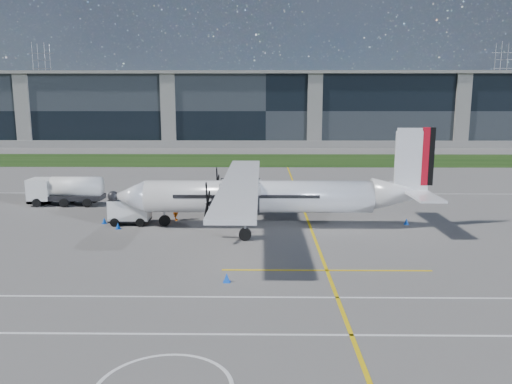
{
  "coord_description": "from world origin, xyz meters",
  "views": [
    {
      "loc": [
        -0.7,
        -33.21,
        9.51
      ],
      "look_at": [
        -1.18,
        4.5,
        2.63
      ],
      "focal_mm": 35.0,
      "sensor_mm": 36.0,
      "label": 1
    }
  ],
  "objects_px": {
    "pylon_west": "(43,86)",
    "safety_cone_nose_port": "(118,226)",
    "safety_cone_portwing": "(227,278)",
    "safety_cone_fwd": "(104,220)",
    "pylon_east": "(502,86)",
    "baggage_tug": "(130,212)",
    "safety_cone_stbdwing": "(252,194)",
    "fuel_tanker_truck": "(61,191)",
    "ground_crew_person": "(176,207)",
    "turboprop_aircraft": "(271,178)",
    "safety_cone_tail": "(406,221)"
  },
  "relations": [
    {
      "from": "pylon_west",
      "to": "safety_cone_nose_port",
      "type": "relative_size",
      "value": 60.0
    },
    {
      "from": "safety_cone_portwing",
      "to": "safety_cone_fwd",
      "type": "relative_size",
      "value": 1.0
    },
    {
      "from": "pylon_east",
      "to": "baggage_tug",
      "type": "height_order",
      "value": "pylon_east"
    },
    {
      "from": "pylon_west",
      "to": "safety_cone_stbdwing",
      "type": "height_order",
      "value": "pylon_west"
    },
    {
      "from": "fuel_tanker_truck",
      "to": "safety_cone_nose_port",
      "type": "relative_size",
      "value": 14.14
    },
    {
      "from": "fuel_tanker_truck",
      "to": "safety_cone_stbdwing",
      "type": "xyz_separation_m",
      "value": [
        17.59,
        4.13,
        -1.08
      ]
    },
    {
      "from": "baggage_tug",
      "to": "safety_cone_portwing",
      "type": "xyz_separation_m",
      "value": [
        8.49,
        -12.76,
        -0.74
      ]
    },
    {
      "from": "ground_crew_person",
      "to": "safety_cone_nose_port",
      "type": "bearing_deg",
      "value": 117.17
    },
    {
      "from": "baggage_tug",
      "to": "ground_crew_person",
      "type": "xyz_separation_m",
      "value": [
        3.41,
        1.23,
        0.1
      ]
    },
    {
      "from": "safety_cone_portwing",
      "to": "fuel_tanker_truck",
      "type": "bearing_deg",
      "value": 130.11
    },
    {
      "from": "safety_cone_fwd",
      "to": "turboprop_aircraft",
      "type": "bearing_deg",
      "value": -3.49
    },
    {
      "from": "fuel_tanker_truck",
      "to": "safety_cone_portwing",
      "type": "bearing_deg",
      "value": -49.89
    },
    {
      "from": "turboprop_aircraft",
      "to": "safety_cone_portwing",
      "type": "relative_size",
      "value": 50.72
    },
    {
      "from": "baggage_tug",
      "to": "safety_cone_stbdwing",
      "type": "distance_m",
      "value": 14.66
    },
    {
      "from": "fuel_tanker_truck",
      "to": "safety_cone_tail",
      "type": "relative_size",
      "value": 14.14
    },
    {
      "from": "turboprop_aircraft",
      "to": "safety_cone_fwd",
      "type": "relative_size",
      "value": 50.72
    },
    {
      "from": "pylon_east",
      "to": "safety_cone_stbdwing",
      "type": "relative_size",
      "value": 60.0
    },
    {
      "from": "fuel_tanker_truck",
      "to": "safety_cone_tail",
      "type": "bearing_deg",
      "value": -13.38
    },
    {
      "from": "pylon_east",
      "to": "baggage_tug",
      "type": "distance_m",
      "value": 174.64
    },
    {
      "from": "safety_cone_fwd",
      "to": "safety_cone_stbdwing",
      "type": "bearing_deg",
      "value": 44.66
    },
    {
      "from": "turboprop_aircraft",
      "to": "safety_cone_stbdwing",
      "type": "distance_m",
      "value": 12.68
    },
    {
      "from": "safety_cone_stbdwing",
      "to": "safety_cone_fwd",
      "type": "distance_m",
      "value": 16.01
    },
    {
      "from": "safety_cone_tail",
      "to": "fuel_tanker_truck",
      "type": "bearing_deg",
      "value": 166.62
    },
    {
      "from": "safety_cone_tail",
      "to": "safety_cone_nose_port",
      "type": "distance_m",
      "value": 22.25
    },
    {
      "from": "safety_cone_tail",
      "to": "safety_cone_portwing",
      "type": "xyz_separation_m",
      "value": [
        -13.18,
        -12.79,
        0.0
      ]
    },
    {
      "from": "safety_cone_stbdwing",
      "to": "safety_cone_portwing",
      "type": "relative_size",
      "value": 1.0
    },
    {
      "from": "ground_crew_person",
      "to": "pylon_east",
      "type": "bearing_deg",
      "value": -41.65
    },
    {
      "from": "turboprop_aircraft",
      "to": "ground_crew_person",
      "type": "height_order",
      "value": "turboprop_aircraft"
    },
    {
      "from": "fuel_tanker_truck",
      "to": "baggage_tug",
      "type": "bearing_deg",
      "value": -40.85
    },
    {
      "from": "pylon_east",
      "to": "fuel_tanker_truck",
      "type": "relative_size",
      "value": 4.24
    },
    {
      "from": "safety_cone_stbdwing",
      "to": "safety_cone_fwd",
      "type": "bearing_deg",
      "value": -135.34
    },
    {
      "from": "ground_crew_person",
      "to": "safety_cone_nose_port",
      "type": "height_order",
      "value": "ground_crew_person"
    },
    {
      "from": "safety_cone_tail",
      "to": "safety_cone_fwd",
      "type": "bearing_deg",
      "value": 179.97
    },
    {
      "from": "safety_cone_nose_port",
      "to": "safety_cone_portwing",
      "type": "height_order",
      "value": "same"
    },
    {
      "from": "safety_cone_fwd",
      "to": "safety_cone_nose_port",
      "type": "bearing_deg",
      "value": -46.78
    },
    {
      "from": "fuel_tanker_truck",
      "to": "pylon_east",
      "type": "bearing_deg",
      "value": 52.9
    },
    {
      "from": "fuel_tanker_truck",
      "to": "baggage_tug",
      "type": "relative_size",
      "value": 2.15
    },
    {
      "from": "safety_cone_tail",
      "to": "safety_cone_portwing",
      "type": "height_order",
      "value": "same"
    },
    {
      "from": "safety_cone_tail",
      "to": "safety_cone_stbdwing",
      "type": "relative_size",
      "value": 1.0
    },
    {
      "from": "turboprop_aircraft",
      "to": "safety_cone_nose_port",
      "type": "distance_m",
      "value": 12.09
    },
    {
      "from": "safety_cone_stbdwing",
      "to": "safety_cone_nose_port",
      "type": "bearing_deg",
      "value": -127.24
    },
    {
      "from": "ground_crew_person",
      "to": "safety_cone_tail",
      "type": "relative_size",
      "value": 4.34
    },
    {
      "from": "ground_crew_person",
      "to": "safety_cone_stbdwing",
      "type": "xyz_separation_m",
      "value": [
        5.9,
        10.07,
        -0.84
      ]
    },
    {
      "from": "safety_cone_tail",
      "to": "turboprop_aircraft",
      "type": "bearing_deg",
      "value": -175.78
    },
    {
      "from": "safety_cone_tail",
      "to": "safety_cone_portwing",
      "type": "relative_size",
      "value": 1.0
    },
    {
      "from": "ground_crew_person",
      "to": "fuel_tanker_truck",
      "type": "bearing_deg",
      "value": 54.23
    },
    {
      "from": "turboprop_aircraft",
      "to": "safety_cone_fwd",
      "type": "height_order",
      "value": "turboprop_aircraft"
    },
    {
      "from": "turboprop_aircraft",
      "to": "ground_crew_person",
      "type": "distance_m",
      "value": 8.32
    },
    {
      "from": "safety_cone_fwd",
      "to": "pylon_west",
      "type": "bearing_deg",
      "value": 114.73
    },
    {
      "from": "pylon_west",
      "to": "safety_cone_stbdwing",
      "type": "relative_size",
      "value": 60.0
    }
  ]
}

